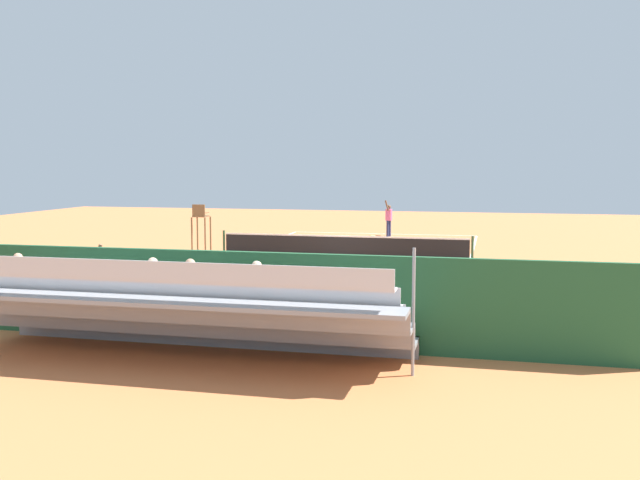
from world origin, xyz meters
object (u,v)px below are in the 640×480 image
umpire_chair (201,224)px  tennis_net (343,247)px  bleacher_stand (189,312)px  tennis_player (389,217)px  tennis_racket (374,236)px  tennis_ball_near (391,241)px  line_judge (94,283)px  courtside_bench (329,315)px  equipment_bag (242,329)px

umpire_chair → tennis_net: bearing=178.6°
bleacher_stand → tennis_player: (-0.41, -24.98, 0.10)m
umpire_chair → tennis_player: bearing=-125.0°
bleacher_stand → umpire_chair: bearing=-68.0°
tennis_racket → tennis_ball_near: bearing=118.4°
tennis_player → line_judge: (3.86, 22.68, 0.00)m
tennis_ball_near → tennis_racket: bearing=-61.6°
line_judge → umpire_chair: bearing=-78.0°
courtside_bench → line_judge: 5.85m
tennis_racket → line_judge: line_judge is taller
tennis_net → line_judge: line_judge is taller
equipment_bag → tennis_player: tennis_player is taller
bleacher_stand → line_judge: bleacher_stand is taller
tennis_net → line_judge: 13.47m
bleacher_stand → courtside_bench: 3.15m
bleacher_stand → tennis_ball_near: bearing=-92.3°
umpire_chair → tennis_ball_near: (-7.15, -7.15, -1.28)m
equipment_bag → tennis_ball_near: size_ratio=13.64×
bleacher_stand → tennis_racket: bleacher_stand is taller
tennis_net → bleacher_stand: bearing=90.2°
bleacher_stand → equipment_bag: 2.10m
umpire_chair → tennis_ball_near: size_ratio=32.42×
bleacher_stand → tennis_racket: 25.04m
tennis_racket → tennis_player: bearing=176.6°
tennis_player → umpire_chair: bearing=55.0°
line_judge → equipment_bag: bearing=174.4°
bleacher_stand → tennis_ball_near: size_ratio=137.27×
equipment_bag → bleacher_stand: bearing=77.8°
equipment_bag → tennis_ball_near: bearing=-91.3°
line_judge → tennis_racket: bearing=-97.6°
tennis_net → bleacher_stand: (-0.05, 15.32, 0.42)m
tennis_net → equipment_bag: 13.41m
line_judge → courtside_bench: bearing=177.5°
tennis_net → courtside_bench: 13.49m
equipment_bag → tennis_net: bearing=-88.0°
equipment_bag → tennis_ball_near: 20.71m
tennis_net → umpire_chair: size_ratio=4.81×
courtside_bench → line_judge: (5.82, -0.25, 0.46)m
tennis_ball_near → tennis_net: bearing=82.6°
bleacher_stand → courtside_bench: bleacher_stand is taller
courtside_bench → tennis_racket: bearing=-83.1°
tennis_racket → umpire_chair: bearing=58.5°
tennis_racket → line_judge: 22.95m
tennis_player → tennis_racket: tennis_player is taller
umpire_chair → courtside_bench: size_ratio=1.19×
tennis_net → tennis_player: tennis_player is taller
line_judge → tennis_ball_near: bearing=-102.1°
umpire_chair → tennis_ball_near: bearing=-135.0°
courtside_bench → tennis_racket: courtside_bench is taller
tennis_net → tennis_ball_near: tennis_net is taller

